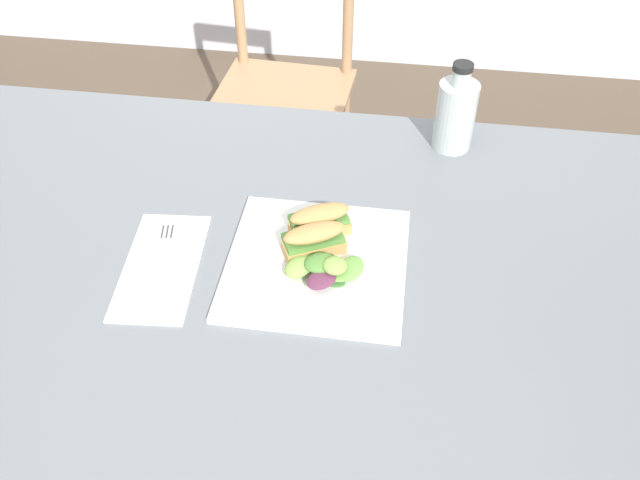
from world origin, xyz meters
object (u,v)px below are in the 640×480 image
object	(u,v)px
dining_table	(263,324)
fork_on_napkin	(163,257)
sandwich_half_back	(320,220)
sandwich_half_front	(314,239)
plate_lunch	(317,263)
bottle_cold_brew	(455,118)
chair_wooden_far	(284,89)

from	to	relation	value
dining_table	fork_on_napkin	size ratio (longest dim) A/B	7.71
sandwich_half_back	sandwich_half_front	bearing A→B (deg)	-93.18
plate_lunch	bottle_cold_brew	xyz separation A→B (m)	(0.22, 0.37, 0.06)
dining_table	chair_wooden_far	distance (m)	1.09
chair_wooden_far	bottle_cold_brew	xyz separation A→B (m)	(0.47, -0.64, 0.36)
sandwich_half_back	fork_on_napkin	bearing A→B (deg)	-160.23
sandwich_half_front	fork_on_napkin	xyz separation A→B (m)	(-0.25, -0.04, -0.03)
dining_table	plate_lunch	distance (m)	0.15
dining_table	sandwich_half_front	distance (m)	0.18
chair_wooden_far	bottle_cold_brew	world-z (taller)	bottle_cold_brew
dining_table	plate_lunch	world-z (taller)	plate_lunch
bottle_cold_brew	sandwich_half_back	bearing A→B (deg)	-126.14
sandwich_half_front	sandwich_half_back	size ratio (longest dim) A/B	1.00
sandwich_half_back	bottle_cold_brew	size ratio (longest dim) A/B	0.62
sandwich_half_front	plate_lunch	bearing A→B (deg)	-71.27
dining_table	bottle_cold_brew	distance (m)	0.54
sandwich_half_front	sandwich_half_back	bearing A→B (deg)	86.82
plate_lunch	sandwich_half_front	world-z (taller)	sandwich_half_front
chair_wooden_far	sandwich_half_back	world-z (taller)	chair_wooden_far
chair_wooden_far	dining_table	bearing A→B (deg)	-81.22
dining_table	bottle_cold_brew	bearing A→B (deg)	54.22
plate_lunch	sandwich_half_back	bearing A→B (deg)	93.84
fork_on_napkin	bottle_cold_brew	size ratio (longest dim) A/B	1.03
sandwich_half_back	bottle_cold_brew	distance (m)	0.38
plate_lunch	fork_on_napkin	bearing A→B (deg)	-175.15
chair_wooden_far	fork_on_napkin	distance (m)	1.08
dining_table	plate_lunch	size ratio (longest dim) A/B	4.93
dining_table	bottle_cold_brew	world-z (taller)	bottle_cold_brew
chair_wooden_far	sandwich_half_front	distance (m)	1.07
plate_lunch	bottle_cold_brew	world-z (taller)	bottle_cold_brew
sandwich_half_back	fork_on_napkin	world-z (taller)	sandwich_half_back
plate_lunch	sandwich_half_back	distance (m)	0.08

